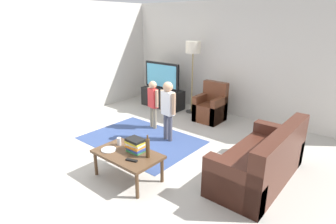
{
  "coord_description": "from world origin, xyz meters",
  "views": [
    {
      "loc": [
        3.01,
        -3.0,
        2.26
      ],
      "look_at": [
        0.0,
        0.6,
        0.65
      ],
      "focal_mm": 28.87,
      "sensor_mm": 36.0,
      "label": 1
    }
  ],
  "objects_px": {
    "couch": "(264,163)",
    "child_near_tv": "(153,100)",
    "tv_stand": "(163,98)",
    "bottle": "(148,148)",
    "tv_remote": "(132,160)",
    "floor_lamp": "(193,51)",
    "coffee_table": "(128,156)",
    "soda_can": "(119,141)",
    "plate": "(109,150)",
    "tv": "(162,76)",
    "armchair": "(211,108)",
    "child_center": "(168,106)",
    "book_stack": "(136,145)"
  },
  "relations": [
    {
      "from": "tv_stand",
      "to": "tv_remote",
      "type": "height_order",
      "value": "tv_stand"
    },
    {
      "from": "armchair",
      "to": "bottle",
      "type": "distance_m",
      "value": 2.93
    },
    {
      "from": "bottle",
      "to": "couch",
      "type": "bearing_deg",
      "value": 42.29
    },
    {
      "from": "plate",
      "to": "child_center",
      "type": "bearing_deg",
      "value": 95.35
    },
    {
      "from": "tv_stand",
      "to": "book_stack",
      "type": "distance_m",
      "value": 3.48
    },
    {
      "from": "tv_stand",
      "to": "floor_lamp",
      "type": "xyz_separation_m",
      "value": [
        0.85,
        0.15,
        1.3
      ]
    },
    {
      "from": "child_near_tv",
      "to": "soda_can",
      "type": "relative_size",
      "value": 8.74
    },
    {
      "from": "tv",
      "to": "child_near_tv",
      "type": "relative_size",
      "value": 1.05
    },
    {
      "from": "couch",
      "to": "plate",
      "type": "relative_size",
      "value": 8.18
    },
    {
      "from": "tv",
      "to": "book_stack",
      "type": "bearing_deg",
      "value": -55.27
    },
    {
      "from": "tv_stand",
      "to": "book_stack",
      "type": "relative_size",
      "value": 4.29
    },
    {
      "from": "armchair",
      "to": "soda_can",
      "type": "xyz_separation_m",
      "value": [
        0.07,
        -2.84,
        0.18
      ]
    },
    {
      "from": "armchair",
      "to": "coffee_table",
      "type": "xyz_separation_m",
      "value": [
        0.37,
        -2.94,
        0.07
      ]
    },
    {
      "from": "coffee_table",
      "to": "tv_remote",
      "type": "height_order",
      "value": "tv_remote"
    },
    {
      "from": "coffee_table",
      "to": "soda_can",
      "type": "distance_m",
      "value": 0.33
    },
    {
      "from": "coffee_table",
      "to": "child_center",
      "type": "bearing_deg",
      "value": 106.58
    },
    {
      "from": "tv_stand",
      "to": "bottle",
      "type": "bearing_deg",
      "value": -52.18
    },
    {
      "from": "child_near_tv",
      "to": "child_center",
      "type": "xyz_separation_m",
      "value": [
        0.66,
        -0.29,
        0.08
      ]
    },
    {
      "from": "coffee_table",
      "to": "tv_stand",
      "type": "bearing_deg",
      "value": 122.73
    },
    {
      "from": "soda_can",
      "to": "plate",
      "type": "relative_size",
      "value": 0.55
    },
    {
      "from": "child_center",
      "to": "soda_can",
      "type": "relative_size",
      "value": 9.79
    },
    {
      "from": "floor_lamp",
      "to": "child_center",
      "type": "distance_m",
      "value": 2.0
    },
    {
      "from": "soda_can",
      "to": "tv",
      "type": "bearing_deg",
      "value": 119.46
    },
    {
      "from": "armchair",
      "to": "tv_remote",
      "type": "relative_size",
      "value": 5.29
    },
    {
      "from": "couch",
      "to": "child_near_tv",
      "type": "height_order",
      "value": "child_near_tv"
    },
    {
      "from": "armchair",
      "to": "child_center",
      "type": "height_order",
      "value": "child_center"
    },
    {
      "from": "couch",
      "to": "book_stack",
      "type": "bearing_deg",
      "value": -143.71
    },
    {
      "from": "child_near_tv",
      "to": "book_stack",
      "type": "height_order",
      "value": "child_near_tv"
    },
    {
      "from": "book_stack",
      "to": "bottle",
      "type": "distance_m",
      "value": 0.27
    },
    {
      "from": "coffee_table",
      "to": "plate",
      "type": "relative_size",
      "value": 4.55
    },
    {
      "from": "floor_lamp",
      "to": "bottle",
      "type": "relative_size",
      "value": 5.26
    },
    {
      "from": "tv_stand",
      "to": "plate",
      "type": "bearing_deg",
      "value": -62.19
    },
    {
      "from": "tv_stand",
      "to": "soda_can",
      "type": "bearing_deg",
      "value": -60.72
    },
    {
      "from": "soda_can",
      "to": "plate",
      "type": "bearing_deg",
      "value": -84.73
    },
    {
      "from": "book_stack",
      "to": "tv_remote",
      "type": "distance_m",
      "value": 0.31
    },
    {
      "from": "couch",
      "to": "coffee_table",
      "type": "height_order",
      "value": "couch"
    },
    {
      "from": "couch",
      "to": "armchair",
      "type": "height_order",
      "value": "armchair"
    },
    {
      "from": "tv",
      "to": "tv_stand",
      "type": "bearing_deg",
      "value": 90.0
    },
    {
      "from": "armchair",
      "to": "bottle",
      "type": "bearing_deg",
      "value": -76.38
    },
    {
      "from": "armchair",
      "to": "book_stack",
      "type": "bearing_deg",
      "value": -81.54
    },
    {
      "from": "tv_stand",
      "to": "armchair",
      "type": "relative_size",
      "value": 1.33
    },
    {
      "from": "tv",
      "to": "armchair",
      "type": "distance_m",
      "value": 1.64
    },
    {
      "from": "tv_remote",
      "to": "floor_lamp",
      "type": "bearing_deg",
      "value": 93.37
    },
    {
      "from": "tv_stand",
      "to": "coffee_table",
      "type": "bearing_deg",
      "value": -57.27
    },
    {
      "from": "tv_stand",
      "to": "bottle",
      "type": "height_order",
      "value": "bottle"
    },
    {
      "from": "book_stack",
      "to": "couch",
      "type": "bearing_deg",
      "value": 36.29
    },
    {
      "from": "tv",
      "to": "couch",
      "type": "bearing_deg",
      "value": -26.42
    },
    {
      "from": "tv_stand",
      "to": "plate",
      "type": "height_order",
      "value": "tv_stand"
    },
    {
      "from": "tv_remote",
      "to": "plate",
      "type": "height_order",
      "value": "plate"
    },
    {
      "from": "couch",
      "to": "soda_can",
      "type": "height_order",
      "value": "couch"
    }
  ]
}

